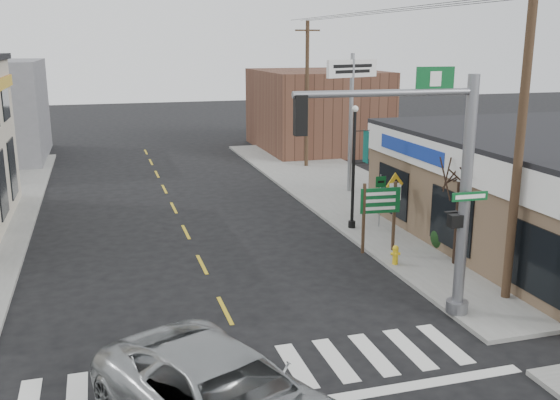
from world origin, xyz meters
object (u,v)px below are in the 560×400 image
object	(u,v)px
traffic_signal_pole	(440,173)
fire_hydrant	(395,254)
dance_center_sign	(352,89)
bare_tree	(461,167)
utility_pole_near	(521,126)
guide_sign	(380,207)
lamp_post	(355,158)
utility_pole_far	(307,93)

from	to	relation	value
traffic_signal_pole	fire_hydrant	bearing A→B (deg)	79.35
dance_center_sign	bare_tree	distance (m)	11.27
fire_hydrant	utility_pole_near	distance (m)	6.17
traffic_signal_pole	utility_pole_near	bearing A→B (deg)	13.06
traffic_signal_pole	guide_sign	bearing A→B (deg)	82.47
lamp_post	dance_center_sign	world-z (taller)	dance_center_sign
bare_tree	utility_pole_far	bearing A→B (deg)	87.70
traffic_signal_pole	dance_center_sign	size ratio (longest dim) A/B	0.99
guide_sign	dance_center_sign	xyz separation A→B (m)	(2.70, 9.26, 3.50)
traffic_signal_pole	lamp_post	size ratio (longest dim) A/B	1.36
fire_hydrant	bare_tree	world-z (taller)	bare_tree
guide_sign	lamp_post	distance (m)	3.37
fire_hydrant	lamp_post	distance (m)	5.15
utility_pole_near	utility_pole_far	world-z (taller)	utility_pole_near
lamp_post	dance_center_sign	xyz separation A→B (m)	(2.36, 6.14, 2.28)
fire_hydrant	utility_pole_near	xyz separation A→B (m)	(1.88, -3.49, 4.73)
fire_hydrant	bare_tree	bearing A→B (deg)	-13.55
dance_center_sign	utility_pole_far	world-z (taller)	utility_pole_far
utility_pole_near	utility_pole_far	xyz separation A→B (m)	(0.85, 21.06, -0.67)
traffic_signal_pole	dance_center_sign	xyz separation A→B (m)	(3.61, 14.65, 1.14)
fire_hydrant	dance_center_sign	world-z (taller)	dance_center_sign
utility_pole_near	utility_pole_far	bearing A→B (deg)	95.15
dance_center_sign	bare_tree	world-z (taller)	dance_center_sign
traffic_signal_pole	lamp_post	distance (m)	8.68
dance_center_sign	utility_pole_far	bearing A→B (deg)	67.95
utility_pole_near	utility_pole_far	size ratio (longest dim) A/B	1.15
lamp_post	utility_pole_near	bearing A→B (deg)	-82.51
guide_sign	utility_pole_near	distance (m)	6.23
traffic_signal_pole	dance_center_sign	world-z (taller)	dance_center_sign
traffic_signal_pole	fire_hydrant	size ratio (longest dim) A/B	10.05
guide_sign	bare_tree	distance (m)	3.21
bare_tree	guide_sign	bearing A→B (deg)	137.54
dance_center_sign	utility_pole_near	world-z (taller)	utility_pole_near
utility_pole_near	dance_center_sign	bearing A→B (deg)	94.16
guide_sign	traffic_signal_pole	bearing A→B (deg)	-94.34
bare_tree	utility_pole_far	size ratio (longest dim) A/B	0.50
traffic_signal_pole	dance_center_sign	distance (m)	15.13
bare_tree	utility_pole_far	distance (m)	18.10
traffic_signal_pole	utility_pole_far	world-z (taller)	utility_pole_far
traffic_signal_pole	utility_pole_far	distance (m)	21.91
fire_hydrant	bare_tree	size ratio (longest dim) A/B	0.16
utility_pole_far	traffic_signal_pole	bearing A→B (deg)	-95.87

